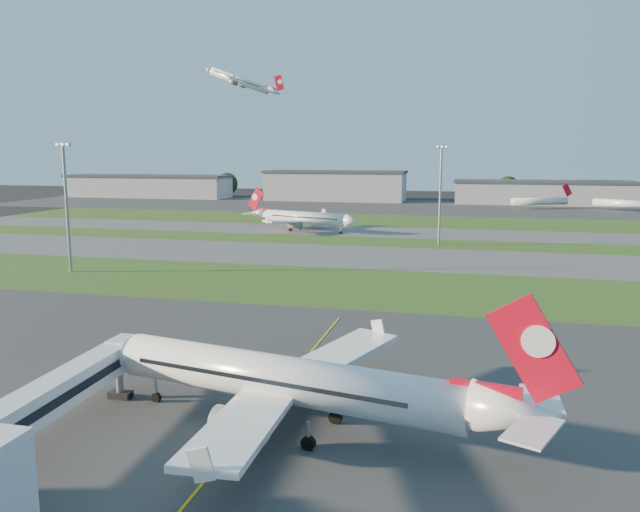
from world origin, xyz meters
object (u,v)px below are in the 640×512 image
(airliner_parked, at_px, (287,381))
(light_mast_west, at_px, (66,199))
(jet_bridge, at_px, (42,401))
(mini_jet_near, at_px, (540,201))
(light_mast_centre, at_px, (440,188))
(mini_jet_far, at_px, (626,203))
(airliner_taxiing, at_px, (304,218))

(airliner_parked, distance_m, light_mast_west, 87.32)
(jet_bridge, distance_m, mini_jet_near, 251.85)
(mini_jet_near, xyz_separation_m, light_mast_centre, (-36.58, -121.02, 11.53))
(mini_jet_far, bearing_deg, airliner_parked, -78.64)
(mini_jet_near, bearing_deg, light_mast_centre, -132.63)
(airliner_taxiing, relative_size, mini_jet_far, 1.39)
(airliner_parked, relative_size, mini_jet_near, 1.48)
(jet_bridge, height_order, light_mast_west, light_mast_west)
(mini_jet_near, bearing_deg, airliner_parked, -126.19)
(airliner_parked, bearing_deg, mini_jet_near, 90.48)
(airliner_taxiing, bearing_deg, mini_jet_far, -120.30)
(airliner_taxiing, xyz_separation_m, light_mast_centre, (42.13, -20.21, 10.75))
(jet_bridge, height_order, airliner_parked, airliner_parked)
(airliner_parked, xyz_separation_m, mini_jet_far, (76.81, 231.79, -1.06))
(jet_bridge, height_order, light_mast_centre, light_mast_centre)
(airliner_taxiing, relative_size, light_mast_centre, 1.38)
(light_mast_centre, bearing_deg, mini_jet_near, 73.18)
(airliner_parked, xyz_separation_m, airliner_taxiing, (-35.45, 135.42, -0.28))
(light_mast_west, xyz_separation_m, light_mast_centre, (70.00, 56.00, 0.00))
(airliner_taxiing, height_order, light_mast_centre, light_mast_centre)
(airliner_taxiing, distance_m, mini_jet_near, 127.91)
(light_mast_west, bearing_deg, airliner_taxiing, 69.91)
(airliner_parked, relative_size, airliner_taxiing, 1.10)
(jet_bridge, distance_m, airliner_taxiing, 144.49)
(mini_jet_near, distance_m, mini_jet_far, 33.84)
(airliner_taxiing, distance_m, light_mast_west, 81.85)
(airliner_parked, relative_size, light_mast_west, 1.52)
(jet_bridge, xyz_separation_m, light_mast_centre, (24.81, 123.24, 10.81))
(airliner_taxiing, xyz_separation_m, mini_jet_far, (112.27, 96.37, -0.79))
(mini_jet_near, bearing_deg, airliner_taxiing, -153.79)
(light_mast_west, relative_size, light_mast_centre, 1.00)
(airliner_parked, bearing_deg, light_mast_west, 147.78)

